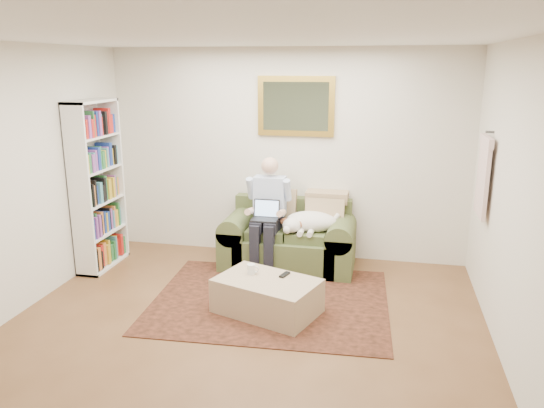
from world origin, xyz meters
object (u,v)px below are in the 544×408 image
(ottoman, at_px, (267,296))
(bookshelf, at_px, (97,186))
(sofa, at_px, (289,244))
(seated_man, at_px, (267,215))
(laptop, at_px, (266,214))
(coffee_mug, at_px, (251,269))
(sleeping_dog, at_px, (311,221))

(ottoman, distance_m, bookshelf, 2.54)
(bookshelf, bearing_deg, sofa, 11.78)
(seated_man, bearing_deg, laptop, -90.00)
(coffee_mug, relative_size, bookshelf, 0.05)
(coffee_mug, bearing_deg, bookshelf, 160.76)
(seated_man, distance_m, ottoman, 1.28)
(sofa, relative_size, bookshelf, 0.79)
(sleeping_dog, relative_size, coffee_mug, 6.52)
(ottoman, xyz_separation_m, coffee_mug, (-0.19, 0.11, 0.23))
(ottoman, bearing_deg, sleeping_dog, 77.97)
(sofa, distance_m, bookshelf, 2.39)
(sleeping_dog, height_order, bookshelf, bookshelf)
(seated_man, xyz_separation_m, bookshelf, (-1.99, -0.32, 0.33))
(sofa, xyz_separation_m, bookshelf, (-2.23, -0.46, 0.73))
(sofa, xyz_separation_m, seated_man, (-0.24, -0.15, 0.39))
(laptop, height_order, coffee_mug, laptop)
(sofa, bearing_deg, ottoman, -88.92)
(sofa, relative_size, ottoman, 1.63)
(laptop, bearing_deg, seated_man, 90.00)
(seated_man, bearing_deg, ottoman, -77.20)
(seated_man, height_order, laptop, seated_man)
(sofa, distance_m, sleeping_dog, 0.44)
(sofa, height_order, ottoman, sofa)
(seated_man, xyz_separation_m, sleeping_dog, (0.52, 0.07, -0.06))
(laptop, bearing_deg, sleeping_dog, 13.64)
(laptop, bearing_deg, coffee_mug, -85.78)
(bookshelf, bearing_deg, coffee_mug, -19.24)
(bookshelf, bearing_deg, seated_man, 9.12)
(laptop, distance_m, sleeping_dog, 0.54)
(seated_man, distance_m, bookshelf, 2.04)
(sleeping_dog, bearing_deg, coffee_mug, -112.16)
(sleeping_dog, xyz_separation_m, ottoman, (-0.26, -1.22, -0.43))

